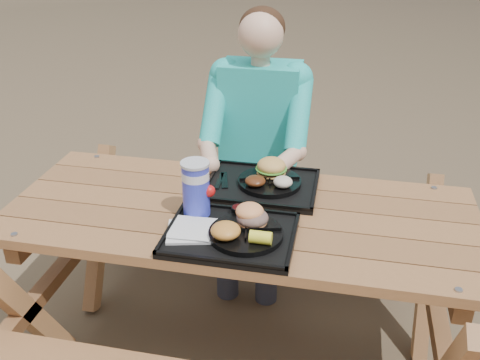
# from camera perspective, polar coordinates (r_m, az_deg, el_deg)

# --- Properties ---
(ground) EXTENTS (60.00, 60.00, 0.00)m
(ground) POSITION_cam_1_polar(r_m,az_deg,el_deg) (2.52, 0.00, -18.06)
(ground) COLOR #999999
(ground) RESTS_ON ground
(picnic_table) EXTENTS (1.80, 1.49, 0.75)m
(picnic_table) POSITION_cam_1_polar(r_m,az_deg,el_deg) (2.27, 0.00, -11.40)
(picnic_table) COLOR #999999
(picnic_table) RESTS_ON ground
(tray_near) EXTENTS (0.45, 0.35, 0.02)m
(tray_near) POSITION_cam_1_polar(r_m,az_deg,el_deg) (1.88, -0.99, -5.98)
(tray_near) COLOR black
(tray_near) RESTS_ON picnic_table
(tray_far) EXTENTS (0.45, 0.35, 0.02)m
(tray_far) POSITION_cam_1_polar(r_m,az_deg,el_deg) (2.20, 2.35, -0.70)
(tray_far) COLOR black
(tray_far) RESTS_ON picnic_table
(plate_near) EXTENTS (0.26, 0.26, 0.02)m
(plate_near) POSITION_cam_1_polar(r_m,az_deg,el_deg) (1.86, 0.63, -5.74)
(plate_near) COLOR black
(plate_near) RESTS_ON tray_near
(plate_far) EXTENTS (0.26, 0.26, 0.02)m
(plate_far) POSITION_cam_1_polar(r_m,az_deg,el_deg) (2.20, 3.17, -0.19)
(plate_far) COLOR black
(plate_far) RESTS_ON tray_far
(napkin_stack) EXTENTS (0.19, 0.19, 0.02)m
(napkin_stack) POSITION_cam_1_polar(r_m,az_deg,el_deg) (1.89, -5.42, -5.39)
(napkin_stack) COLOR silver
(napkin_stack) RESTS_ON tray_near
(soda_cup) EXTENTS (0.10, 0.10, 0.20)m
(soda_cup) POSITION_cam_1_polar(r_m,az_deg,el_deg) (1.95, -4.72, -1.03)
(soda_cup) COLOR #1924BC
(soda_cup) RESTS_ON tray_near
(condiment_bbq) EXTENTS (0.06, 0.06, 0.03)m
(condiment_bbq) POSITION_cam_1_polar(r_m,az_deg,el_deg) (1.98, -0.13, -3.31)
(condiment_bbq) COLOR black
(condiment_bbq) RESTS_ON tray_near
(condiment_mustard) EXTENTS (0.04, 0.04, 0.03)m
(condiment_mustard) POSITION_cam_1_polar(r_m,az_deg,el_deg) (1.96, 1.64, -3.67)
(condiment_mustard) COLOR gold
(condiment_mustard) RESTS_ON tray_near
(sandwich) EXTENTS (0.11, 0.11, 0.11)m
(sandwich) POSITION_cam_1_polar(r_m,az_deg,el_deg) (1.87, 1.35, -3.20)
(sandwich) COLOR #F49556
(sandwich) RESTS_ON plate_near
(mac_cheese) EXTENTS (0.10, 0.10, 0.05)m
(mac_cheese) POSITION_cam_1_polar(r_m,az_deg,el_deg) (1.81, -1.54, -5.42)
(mac_cheese) COLOR gold
(mac_cheese) RESTS_ON plate_near
(corn_cob) EXTENTS (0.07, 0.07, 0.04)m
(corn_cob) POSITION_cam_1_polar(r_m,az_deg,el_deg) (1.78, 2.22, -6.14)
(corn_cob) COLOR #FFF635
(corn_cob) RESTS_ON plate_near
(cutlery_far) EXTENTS (0.06, 0.15, 0.01)m
(cutlery_far) POSITION_cam_1_polar(r_m,az_deg,el_deg) (2.23, -1.68, -0.01)
(cutlery_far) COLOR black
(cutlery_far) RESTS_ON tray_far
(burger) EXTENTS (0.12, 0.12, 0.11)m
(burger) POSITION_cam_1_polar(r_m,az_deg,el_deg) (2.22, 3.38, 1.90)
(burger) COLOR #DEA34E
(burger) RESTS_ON plate_far
(baked_beans) EXTENTS (0.08, 0.08, 0.04)m
(baked_beans) POSITION_cam_1_polar(r_m,az_deg,el_deg) (2.14, 1.64, -0.10)
(baked_beans) COLOR #552811
(baked_beans) RESTS_ON plate_far
(potato_salad) EXTENTS (0.08, 0.08, 0.04)m
(potato_salad) POSITION_cam_1_polar(r_m,az_deg,el_deg) (2.13, 4.60, -0.20)
(potato_salad) COLOR beige
(potato_salad) RESTS_ON plate_far
(diner) EXTENTS (0.48, 0.84, 1.28)m
(diner) POSITION_cam_1_polar(r_m,az_deg,el_deg) (2.72, 2.03, 2.22)
(diner) COLOR #1CC8BF
(diner) RESTS_ON ground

